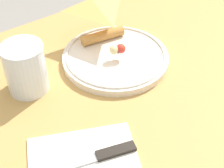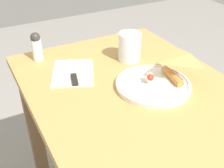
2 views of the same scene
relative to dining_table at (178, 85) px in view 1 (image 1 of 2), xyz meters
name	(u,v)px [view 1 (image 1 of 2)]	position (x,y,z in m)	size (l,w,h in m)	color
dining_table	(178,85)	(0.00, 0.00, 0.00)	(1.22, 0.64, 0.75)	tan
plate_pizza	(115,55)	(0.16, -0.06, 0.13)	(0.24, 0.24, 0.05)	silver
milk_glass	(26,70)	(0.36, -0.09, 0.17)	(0.08, 0.08, 0.11)	white
napkin_folded	(84,162)	(0.37, 0.14, 0.12)	(0.23, 0.20, 0.00)	white
butter_knife	(89,159)	(0.36, 0.14, 0.13)	(0.19, 0.07, 0.01)	black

